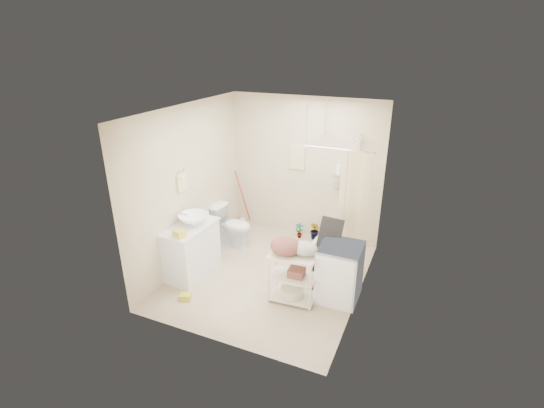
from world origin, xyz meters
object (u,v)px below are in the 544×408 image
at_px(vanity, 191,250).
at_px(laundry_rack, 293,273).
at_px(toilet, 233,225).
at_px(washing_machine, 340,272).

bearing_deg(vanity, laundry_rack, 1.59).
bearing_deg(vanity, toilet, 86.16).
xyz_separation_m(washing_machine, laundry_rack, (-0.59, -0.32, 0.03)).
distance_m(vanity, washing_machine, 2.32).
relative_size(toilet, laundry_rack, 0.83).
height_order(toilet, washing_machine, washing_machine).
relative_size(toilet, washing_machine, 0.88).
bearing_deg(toilet, vanity, 176.74).
relative_size(washing_machine, laundry_rack, 0.94).
xyz_separation_m(vanity, washing_machine, (2.30, 0.30, 0.00)).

